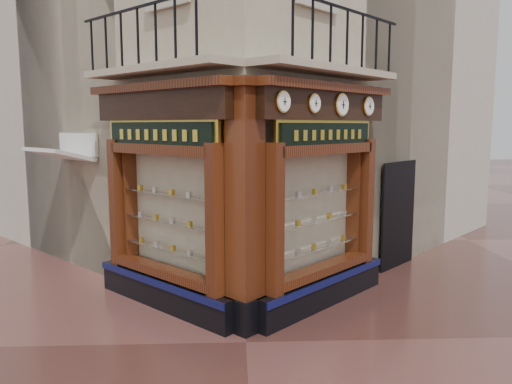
{
  "coord_description": "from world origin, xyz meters",
  "views": [
    {
      "loc": [
        -0.16,
        -7.18,
        3.26
      ],
      "look_at": [
        0.24,
        2.0,
        2.03
      ],
      "focal_mm": 35.0,
      "sensor_mm": 36.0,
      "label": 1
    }
  ],
  "objects": [
    {
      "name": "balcony",
      "position": [
        0.0,
        1.49,
        4.22
      ],
      "size": [
        5.94,
        2.97,
        1.03
      ],
      "color": "#C2B397",
      "rests_on": "ground"
    },
    {
      "name": "neighbour_right",
      "position": [
        2.47,
        8.63,
        5.5
      ],
      "size": [
        11.31,
        11.31,
        11.0
      ],
      "primitive_type": "cube",
      "rotation": [
        0.0,
        0.0,
        0.79
      ],
      "color": "beige",
      "rests_on": "ground"
    },
    {
      "name": "clock_b",
      "position": [
        1.15,
        1.05,
        3.62
      ],
      "size": [
        0.26,
        0.26,
        0.32
      ],
      "rotation": [
        0.0,
        0.0,
        0.79
      ],
      "color": "gold",
      "rests_on": "ground"
    },
    {
      "name": "ground",
      "position": [
        0.0,
        0.0,
        0.0
      ],
      "size": [
        80.0,
        80.0,
        0.0
      ],
      "primitive_type": "plane",
      "color": "#4A2722",
      "rests_on": "ground"
    },
    {
      "name": "clock_c",
      "position": [
        1.73,
        1.63,
        3.62
      ],
      "size": [
        0.32,
        0.32,
        0.4
      ],
      "rotation": [
        0.0,
        0.0,
        0.79
      ],
      "color": "gold",
      "rests_on": "ground"
    },
    {
      "name": "shopfront_right",
      "position": [
        1.41,
        1.57,
        1.98
      ],
      "size": [
        2.86,
        2.86,
        3.98
      ],
      "rotation": [
        0.0,
        0.0,
        0.79
      ],
      "color": "black",
      "rests_on": "ground"
    },
    {
      "name": "neighbour_left",
      "position": [
        -2.47,
        8.63,
        5.5
      ],
      "size": [
        11.31,
        11.31,
        11.0
      ],
      "primitive_type": "cube",
      "rotation": [
        0.0,
        0.0,
        0.79
      ],
      "color": "beige",
      "rests_on": "ground"
    },
    {
      "name": "clock_d",
      "position": [
        2.38,
        2.28,
        3.62
      ],
      "size": [
        0.29,
        0.29,
        0.36
      ],
      "rotation": [
        0.0,
        0.0,
        0.79
      ],
      "color": "gold",
      "rests_on": "ground"
    },
    {
      "name": "signboard_right",
      "position": [
        1.46,
        1.51,
        3.1
      ],
      "size": [
        2.02,
        2.02,
        0.54
      ],
      "rotation": [
        0.0,
        0.0,
        0.79
      ],
      "color": "gold",
      "rests_on": "ground"
    },
    {
      "name": "awning",
      "position": [
        -3.94,
        3.73,
        0.0
      ],
      "size": [
        1.77,
        1.77,
        0.31
      ],
      "primitive_type": null,
      "rotation": [
        0.25,
        0.0,
        2.36
      ],
      "color": "silver",
      "rests_on": "ground"
    },
    {
      "name": "clock_a",
      "position": [
        0.58,
        0.48,
        3.62
      ],
      "size": [
        0.27,
        0.27,
        0.33
      ],
      "rotation": [
        0.0,
        0.0,
        0.79
      ],
      "color": "gold",
      "rests_on": "ground"
    },
    {
      "name": "shopfront_left",
      "position": [
        -1.41,
        1.57,
        1.98
      ],
      "size": [
        2.86,
        2.86,
        3.98
      ],
      "rotation": [
        0.0,
        0.0,
        2.36
      ],
      "color": "black",
      "rests_on": "ground"
    },
    {
      "name": "signboard_left",
      "position": [
        -1.46,
        1.51,
        3.1
      ],
      "size": [
        2.17,
        2.17,
        0.58
      ],
      "rotation": [
        0.0,
        0.0,
        2.36
      ],
      "color": "gold",
      "rests_on": "ground"
    },
    {
      "name": "corner_pilaster",
      "position": [
        0.0,
        0.5,
        1.95
      ],
      "size": [
        0.85,
        0.85,
        3.98
      ],
      "rotation": [
        0.0,
        0.0,
        0.79
      ],
      "color": "black",
      "rests_on": "ground"
    },
    {
      "name": "main_building",
      "position": [
        0.0,
        6.16,
        6.0
      ],
      "size": [
        11.31,
        11.31,
        12.0
      ],
      "primitive_type": "cube",
      "rotation": [
        0.0,
        0.0,
        0.79
      ],
      "color": "#C2B397",
      "rests_on": "ground"
    }
  ]
}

